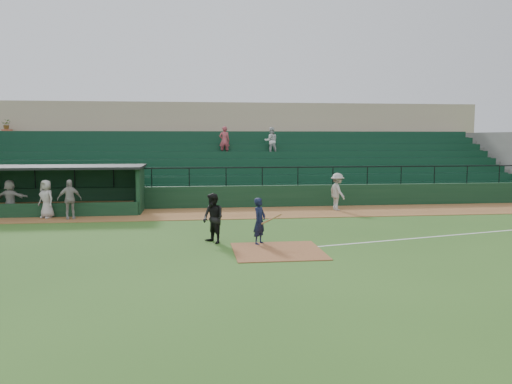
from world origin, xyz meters
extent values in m
plane|color=#2C531A|center=(0.00, 0.00, 0.00)|extent=(90.00, 90.00, 0.00)
cube|color=brown|center=(0.00, 8.00, 0.01)|extent=(40.00, 4.00, 0.03)
cube|color=brown|center=(0.00, -1.00, 0.01)|extent=(3.00, 3.00, 0.03)
cube|color=white|center=(8.00, 1.20, 0.01)|extent=(17.49, 4.44, 0.01)
cube|color=black|center=(0.00, 10.20, 0.60)|extent=(36.00, 0.35, 1.20)
cylinder|color=black|center=(0.00, 10.20, 2.20)|extent=(36.00, 0.06, 0.06)
cube|color=slate|center=(0.00, 15.10, 1.80)|extent=(36.00, 9.00, 3.60)
cube|color=#0E3521|center=(0.00, 14.60, 2.25)|extent=(34.56, 8.00, 4.05)
cube|color=slate|center=(18.00, 15.15, 2.10)|extent=(0.35, 9.50, 4.20)
cube|color=tan|center=(0.00, 21.60, 3.20)|extent=(38.00, 3.00, 6.40)
cube|color=slate|center=(0.00, 19.60, 3.70)|extent=(36.00, 2.00, 0.20)
cylinder|color=#A55138|center=(-15.38, 19.50, 4.10)|extent=(0.70, 0.70, 0.60)
imported|color=#2D5923|center=(-15.38, 19.50, 4.73)|extent=(0.59, 0.51, 0.66)
imported|color=silver|center=(2.37, 15.90, 3.61)|extent=(0.88, 0.69, 1.82)
imported|color=#AA3E4A|center=(-0.71, 15.90, 3.64)|extent=(0.68, 0.45, 1.87)
cube|color=black|center=(-9.75, 10.40, 1.15)|extent=(8.50, 0.20, 2.30)
cube|color=black|center=(-5.50, 9.10, 1.15)|extent=(0.20, 2.60, 2.30)
cube|color=black|center=(-9.75, 9.10, 2.36)|extent=(8.90, 3.20, 0.12)
cube|color=olive|center=(-9.75, 10.00, 0.25)|extent=(7.65, 0.40, 0.50)
cube|color=black|center=(-9.75, 7.75, 0.35)|extent=(8.50, 0.12, 0.70)
imported|color=black|center=(-0.47, 0.25, 0.85)|extent=(0.69, 0.74, 1.70)
cylinder|color=olive|center=(-0.07, 0.05, 0.95)|extent=(0.79, 0.34, 0.35)
imported|color=black|center=(-2.11, 0.69, 0.91)|extent=(1.07, 1.12, 1.82)
imported|color=#A19C96|center=(4.73, 8.31, 1.01)|extent=(0.99, 1.40, 1.96)
imported|color=#A09B96|center=(-8.59, 7.04, 0.96)|extent=(1.18, 0.77, 1.86)
imported|color=#ADA6A1|center=(-9.74, 7.45, 0.94)|extent=(1.06, 0.99, 1.82)
imported|color=#A49F99|center=(-11.62, 8.23, 0.92)|extent=(1.74, 0.97, 1.78)
camera|label=1|loc=(-2.87, -17.98, 3.84)|focal=36.33mm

